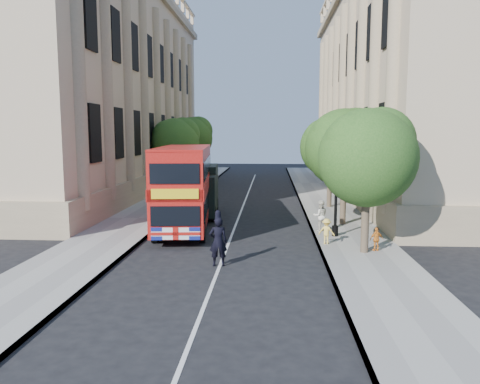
% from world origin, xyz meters
% --- Properties ---
extents(ground, '(120.00, 120.00, 0.00)m').
position_xyz_m(ground, '(0.00, 0.00, 0.00)').
color(ground, black).
rests_on(ground, ground).
extents(pavement_right, '(3.50, 80.00, 0.12)m').
position_xyz_m(pavement_right, '(5.75, 10.00, 0.06)').
color(pavement_right, gray).
rests_on(pavement_right, ground).
extents(pavement_left, '(3.50, 80.00, 0.12)m').
position_xyz_m(pavement_left, '(-5.75, 10.00, 0.06)').
color(pavement_left, gray).
rests_on(pavement_left, ground).
extents(building_right, '(12.00, 38.00, 18.00)m').
position_xyz_m(building_right, '(13.80, 24.00, 9.00)').
color(building_right, tan).
rests_on(building_right, ground).
extents(building_left, '(12.00, 38.00, 18.00)m').
position_xyz_m(building_left, '(-13.80, 24.00, 9.00)').
color(building_left, tan).
rests_on(building_left, ground).
extents(tree_right_near, '(4.00, 4.00, 6.08)m').
position_xyz_m(tree_right_near, '(5.84, 3.03, 4.25)').
color(tree_right_near, '#473828').
rests_on(tree_right_near, ground).
extents(tree_right_mid, '(4.20, 4.20, 6.37)m').
position_xyz_m(tree_right_mid, '(5.84, 9.03, 4.45)').
color(tree_right_mid, '#473828').
rests_on(tree_right_mid, ground).
extents(tree_right_far, '(4.00, 4.00, 6.15)m').
position_xyz_m(tree_right_far, '(5.84, 15.03, 4.31)').
color(tree_right_far, '#473828').
rests_on(tree_right_far, ground).
extents(tree_left_far, '(4.00, 4.00, 6.30)m').
position_xyz_m(tree_left_far, '(-5.96, 22.03, 4.44)').
color(tree_left_far, '#473828').
rests_on(tree_left_far, ground).
extents(tree_left_back, '(4.20, 4.20, 6.65)m').
position_xyz_m(tree_left_back, '(-5.96, 30.03, 4.71)').
color(tree_left_back, '#473828').
rests_on(tree_left_back, ground).
extents(lamp_post, '(0.32, 0.32, 5.16)m').
position_xyz_m(lamp_post, '(5.00, 6.00, 2.51)').
color(lamp_post, black).
rests_on(lamp_post, pavement_right).
extents(double_decker_bus, '(3.27, 9.33, 4.23)m').
position_xyz_m(double_decker_bus, '(-2.60, 7.81, 2.34)').
color(double_decker_bus, '#A5110B').
rests_on(double_decker_bus, ground).
extents(box_van, '(2.56, 5.47, 3.04)m').
position_xyz_m(box_van, '(-2.45, 11.56, 1.49)').
color(box_van, black).
rests_on(box_van, ground).
extents(police_constable, '(0.73, 0.53, 1.89)m').
position_xyz_m(police_constable, '(-0.06, 1.00, 0.94)').
color(police_constable, black).
rests_on(police_constable, ground).
extents(woman_pedestrian, '(0.84, 0.70, 1.56)m').
position_xyz_m(woman_pedestrian, '(4.40, 7.07, 0.90)').
color(woman_pedestrian, white).
rests_on(woman_pedestrian, pavement_right).
extents(child_a, '(0.63, 0.39, 1.00)m').
position_xyz_m(child_a, '(6.33, 3.23, 0.62)').
color(child_a, orange).
rests_on(child_a, pavement_right).
extents(child_b, '(0.82, 0.62, 1.13)m').
position_xyz_m(child_b, '(4.40, 4.37, 0.69)').
color(child_b, '#FAD355').
rests_on(child_b, pavement_right).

